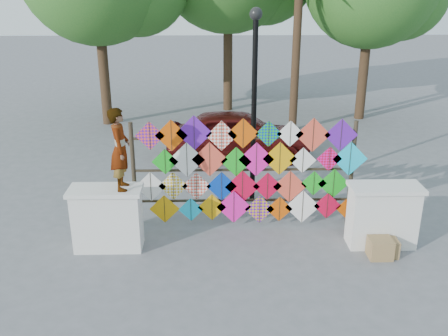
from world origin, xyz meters
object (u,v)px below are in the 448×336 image
Objects in this scene: kite_rack at (248,172)px; sedan at (239,134)px; vendor_woman at (120,149)px; lamppost at (254,90)px.

kite_rack is 4.41m from sedan.
kite_rack reaches higher than sedan.
vendor_woman is (-2.44, -0.92, 0.83)m from kite_rack.
vendor_woman is 3.50m from lamppost.
kite_rack is 1.95m from lamppost.
sedan is at bearing 89.40° from kite_rack.
sedan is (0.05, 4.38, -0.51)m from kite_rack.
kite_rack is 3.14× the size of vendor_woman.
vendor_woman reaches higher than kite_rack.
lamppost is at bearing 80.63° from kite_rack.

